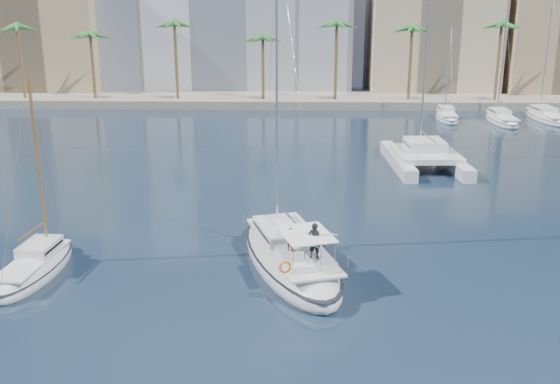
{
  "coord_description": "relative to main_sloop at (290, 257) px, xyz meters",
  "views": [
    {
      "loc": [
        0.34,
        -34.48,
        14.38
      ],
      "look_at": [
        -0.63,
        1.5,
        3.57
      ],
      "focal_mm": 40.0,
      "sensor_mm": 36.0,
      "label": 1
    }
  ],
  "objects": [
    {
      "name": "building_modern",
      "position": [
        -12.02,
        74.47,
        13.43
      ],
      "size": [
        42.0,
        16.0,
        28.0
      ],
      "primitive_type": "cube",
      "color": "silver",
      "rests_on": "ground"
    },
    {
      "name": "moored_yacht_c",
      "position": [
        32.98,
        48.47,
        -0.57
      ],
      "size": [
        3.98,
        12.33,
        15.54
      ],
      "primitive_type": null,
      "rotation": [
        0.0,
        0.0,
        0.03
      ],
      "color": "silver",
      "rests_on": "ground"
    },
    {
      "name": "ground",
      "position": [
        -0.02,
        1.47,
        -0.57
      ],
      "size": [
        160.0,
        160.0,
        0.0
      ],
      "primitive_type": "plane",
      "color": "black",
      "rests_on": "ground"
    },
    {
      "name": "catamaran",
      "position": [
        12.19,
        23.52,
        0.58
      ],
      "size": [
        6.59,
        12.45,
        17.78
      ],
      "rotation": [
        0.0,
        0.0,
        0.04
      ],
      "color": "silver",
      "rests_on": "ground"
    },
    {
      "name": "building_beige",
      "position": [
        21.98,
        71.47,
        9.43
      ],
      "size": [
        20.0,
        14.0,
        20.0
      ],
      "primitive_type": "cube",
      "color": "tan",
      "rests_on": "ground"
    },
    {
      "name": "moored_yacht_b",
      "position": [
        26.48,
        46.47,
        -0.57
      ],
      "size": [
        3.32,
        10.83,
        13.72
      ],
      "primitive_type": null,
      "rotation": [
        0.0,
        0.0,
        -0.02
      ],
      "color": "silver",
      "rests_on": "ground"
    },
    {
      "name": "palm_left",
      "position": [
        -34.02,
        58.47,
        9.71
      ],
      "size": [
        3.6,
        3.6,
        12.3
      ],
      "color": "brown",
      "rests_on": "ground"
    },
    {
      "name": "building_tan_right",
      "position": [
        41.98,
        69.47,
        8.43
      ],
      "size": [
        18.0,
        12.0,
        18.0
      ],
      "primitive_type": "cube",
      "color": "tan",
      "rests_on": "ground"
    },
    {
      "name": "palm_right",
      "position": [
        33.98,
        58.47,
        9.71
      ],
      "size": [
        3.6,
        3.6,
        12.3
      ],
      "color": "brown",
      "rests_on": "ground"
    },
    {
      "name": "small_sloop",
      "position": [
        -14.12,
        -1.49,
        -0.15
      ],
      "size": [
        3.07,
        8.19,
        11.55
      ],
      "rotation": [
        0.0,
        0.0,
        -0.07
      ],
      "color": "silver",
      "rests_on": "ground"
    },
    {
      "name": "palm_centre",
      "position": [
        -0.02,
        58.47,
        9.71
      ],
      "size": [
        3.6,
        3.6,
        12.3
      ],
      "color": "brown",
      "rests_on": "ground"
    },
    {
      "name": "seagull",
      "position": [
        2.28,
        2.66,
        0.41
      ],
      "size": [
        1.21,
        0.52,
        0.22
      ],
      "color": "silver",
      "rests_on": "ground"
    },
    {
      "name": "building_tan_left",
      "position": [
        -42.02,
        70.47,
        10.43
      ],
      "size": [
        22.0,
        14.0,
        22.0
      ],
      "primitive_type": "cube",
      "color": "tan",
      "rests_on": "ground"
    },
    {
      "name": "quay",
      "position": [
        -0.02,
        62.47,
        0.03
      ],
      "size": [
        120.0,
        14.0,
        1.2
      ],
      "primitive_type": "cube",
      "color": "gray",
      "rests_on": "ground"
    },
    {
      "name": "main_sloop",
      "position": [
        0.0,
        0.0,
        0.0
      ],
      "size": [
        7.87,
        13.74,
        19.43
      ],
      "rotation": [
        0.0,
        0.0,
        0.3
      ],
      "color": "silver",
      "rests_on": "ground"
    },
    {
      "name": "moored_yacht_a",
      "position": [
        19.98,
        48.47,
        -0.57
      ],
      "size": [
        3.37,
        9.52,
        11.9
      ],
      "primitive_type": null,
      "rotation": [
        0.0,
        0.0,
        -0.07
      ],
      "color": "silver",
      "rests_on": "ground"
    }
  ]
}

